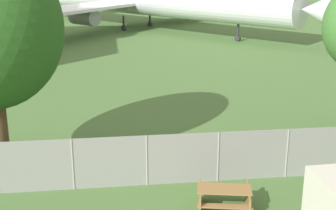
# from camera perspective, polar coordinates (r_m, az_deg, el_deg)

# --- Properties ---
(perimeter_fence) EXTENTS (56.07, 0.07, 1.88)m
(perimeter_fence) POSITION_cam_1_polar(r_m,az_deg,el_deg) (16.81, 6.15, -6.30)
(perimeter_fence) COLOR gray
(perimeter_fence) RESTS_ON ground
(picnic_bench_near_cabin) EXTENTS (1.95, 1.72, 0.76)m
(picnic_bench_near_cabin) POSITION_cam_1_polar(r_m,az_deg,el_deg) (15.19, 6.85, -11.02)
(picnic_bench_near_cabin) COLOR olive
(picnic_bench_near_cabin) RESTS_ON ground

